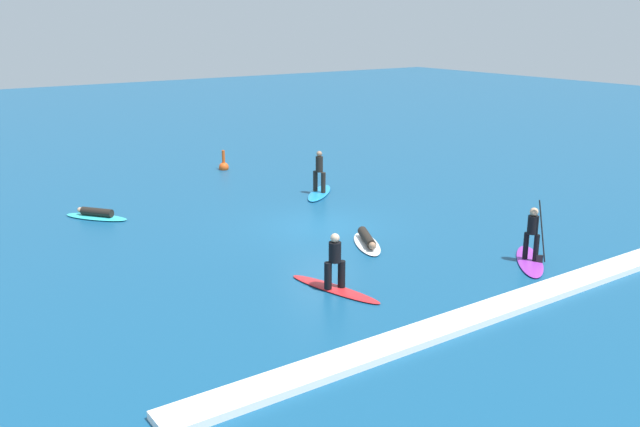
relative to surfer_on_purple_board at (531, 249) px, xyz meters
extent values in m
plane|color=navy|center=(-3.26, 6.84, -0.44)|extent=(120.00, 120.00, 0.00)
ellipsoid|color=purple|center=(0.00, 0.01, -0.40)|extent=(2.63, 2.63, 0.08)
cylinder|color=black|center=(-0.04, 0.17, 0.07)|extent=(0.23, 0.23, 0.85)
cylinder|color=black|center=(0.04, -0.16, 0.07)|extent=(0.23, 0.23, 0.85)
cylinder|color=black|center=(0.00, 0.01, 0.79)|extent=(0.47, 0.47, 0.57)
sphere|color=tan|center=(0.00, 0.01, 1.20)|extent=(0.37, 0.37, 0.26)
cylinder|color=black|center=(0.08, -0.29, 0.64)|extent=(0.29, 0.29, 1.97)
cube|color=black|center=(0.08, -0.29, -0.29)|extent=(0.18, 0.18, 0.32)
ellipsoid|color=red|center=(-6.35, 1.64, -0.40)|extent=(1.32, 3.19, 0.07)
cylinder|color=black|center=(-6.16, 1.59, 0.02)|extent=(0.26, 0.26, 0.77)
cylinder|color=black|center=(-6.54, 1.70, 0.02)|extent=(0.26, 0.26, 0.77)
cylinder|color=black|center=(-6.35, 1.64, 0.69)|extent=(0.43, 0.43, 0.57)
sphere|color=beige|center=(-6.35, 1.64, 1.11)|extent=(0.31, 0.31, 0.26)
ellipsoid|color=#33C6CC|center=(-9.67, 12.61, -0.39)|extent=(2.22, 2.57, 0.09)
cylinder|color=black|center=(-9.64, 12.57, -0.19)|extent=(1.04, 1.22, 0.31)
sphere|color=tan|center=(-10.10, 13.17, -0.17)|extent=(0.29, 0.29, 0.21)
ellipsoid|color=#1E8CD1|center=(-0.58, 10.77, -0.38)|extent=(2.70, 2.62, 0.11)
cylinder|color=black|center=(-0.53, 10.55, 0.11)|extent=(0.28, 0.28, 0.88)
cylinder|color=black|center=(-0.63, 11.00, 0.11)|extent=(0.28, 0.28, 0.88)
cylinder|color=black|center=(-0.58, 10.77, 0.88)|extent=(0.44, 0.44, 0.67)
sphere|color=#A37556|center=(-0.58, 10.77, 1.34)|extent=(0.34, 0.34, 0.24)
ellipsoid|color=white|center=(-3.15, 4.22, -0.40)|extent=(1.80, 2.58, 0.08)
cylinder|color=black|center=(-3.13, 4.27, -0.20)|extent=(0.99, 1.55, 0.32)
sphere|color=#A37556|center=(-3.54, 3.46, -0.18)|extent=(0.33, 0.33, 0.25)
sphere|color=#E55119|center=(-1.74, 17.56, -0.31)|extent=(0.50, 0.50, 0.50)
cylinder|color=#E55119|center=(-1.74, 17.56, 0.05)|extent=(0.16, 0.16, 0.99)
cube|color=white|center=(-3.26, -1.95, -0.35)|extent=(19.55, 0.90, 0.18)
camera|label=1|loc=(-16.77, -12.70, 6.93)|focal=38.13mm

